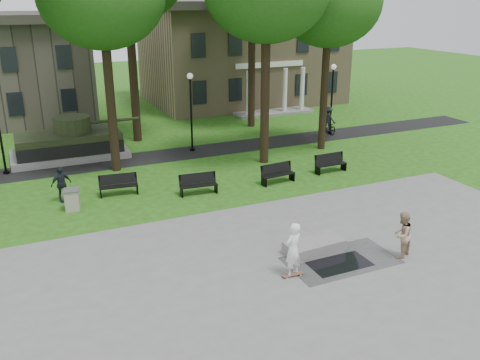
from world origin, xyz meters
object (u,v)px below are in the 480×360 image
object	(u,v)px
cyclist	(328,125)
park_bench_0	(118,184)
concrete_block	(314,247)
skateboarder	(293,250)
trash_bin	(72,200)
friend_watching	(402,235)

from	to	relation	value
cyclist	park_bench_0	distance (m)	15.72
concrete_block	skateboarder	distance (m)	2.04
cyclist	park_bench_0	xyz separation A→B (m)	(-14.96, -4.81, -0.33)
concrete_block	trash_bin	distance (m)	10.93
park_bench_0	concrete_block	bearing A→B (deg)	-52.16
cyclist	trash_bin	bearing A→B (deg)	84.63
friend_watching	cyclist	size ratio (longest dim) A/B	0.83
friend_watching	trash_bin	distance (m)	13.93
skateboarder	concrete_block	bearing A→B (deg)	-163.48
concrete_block	friend_watching	distance (m)	3.16
skateboarder	friend_watching	bearing A→B (deg)	155.26
park_bench_0	trash_bin	size ratio (longest dim) A/B	1.92
concrete_block	cyclist	size ratio (longest dim) A/B	1.05
friend_watching	cyclist	distance (m)	16.70
skateboarder	trash_bin	size ratio (longest dim) A/B	2.00
skateboarder	trash_bin	distance (m)	10.80
trash_bin	skateboarder	bearing A→B (deg)	-55.88
concrete_block	park_bench_0	bearing A→B (deg)	121.27
friend_watching	cyclist	bearing A→B (deg)	-138.50
friend_watching	trash_bin	bearing A→B (deg)	-66.43
cyclist	skateboarder	bearing A→B (deg)	118.86
skateboarder	friend_watching	xyz separation A→B (m)	(4.23, -0.46, -0.10)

